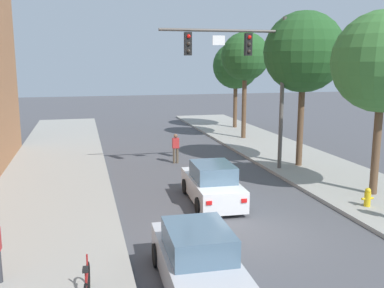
{
  "coord_description": "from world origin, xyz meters",
  "views": [
    {
      "loc": [
        -5.07,
        -12.7,
        5.52
      ],
      "look_at": [
        -0.53,
        5.35,
        2.0
      ],
      "focal_mm": 40.87,
      "sensor_mm": 36.0,
      "label": 1
    }
  ],
  "objects_px": {
    "pedestrian_crossing_road": "(176,147)",
    "street_tree_third": "(245,57)",
    "car_lead_white": "(212,185)",
    "bicycle_leaning": "(87,287)",
    "street_tree_second": "(304,52)",
    "car_following_silver": "(197,260)",
    "traffic_signal_mast": "(250,66)",
    "street_tree_farthest": "(236,66)",
    "fire_hydrant": "(368,197)",
    "street_tree_nearest": "(383,62)"
  },
  "relations": [
    {
      "from": "pedestrian_crossing_road",
      "to": "fire_hydrant",
      "type": "height_order",
      "value": "pedestrian_crossing_road"
    },
    {
      "from": "pedestrian_crossing_road",
      "to": "bicycle_leaning",
      "type": "relative_size",
      "value": 0.93
    },
    {
      "from": "traffic_signal_mast",
      "to": "street_tree_farthest",
      "type": "distance_m",
      "value": 14.59
    },
    {
      "from": "car_lead_white",
      "to": "street_tree_third",
      "type": "height_order",
      "value": "street_tree_third"
    },
    {
      "from": "car_lead_white",
      "to": "car_following_silver",
      "type": "xyz_separation_m",
      "value": [
        -2.29,
        -6.32,
        0.0
      ]
    },
    {
      "from": "street_tree_third",
      "to": "bicycle_leaning",
      "type": "bearing_deg",
      "value": -119.63
    },
    {
      "from": "car_lead_white",
      "to": "bicycle_leaning",
      "type": "height_order",
      "value": "car_lead_white"
    },
    {
      "from": "car_following_silver",
      "to": "street_tree_third",
      "type": "height_order",
      "value": "street_tree_third"
    },
    {
      "from": "traffic_signal_mast",
      "to": "pedestrian_crossing_road",
      "type": "bearing_deg",
      "value": 135.84
    },
    {
      "from": "fire_hydrant",
      "to": "traffic_signal_mast",
      "type": "bearing_deg",
      "value": 110.09
    },
    {
      "from": "street_tree_second",
      "to": "car_following_silver",
      "type": "bearing_deg",
      "value": -128.08
    },
    {
      "from": "pedestrian_crossing_road",
      "to": "fire_hydrant",
      "type": "xyz_separation_m",
      "value": [
        5.39,
        -9.35,
        -0.41
      ]
    },
    {
      "from": "car_following_silver",
      "to": "fire_hydrant",
      "type": "bearing_deg",
      "value": 27.34
    },
    {
      "from": "car_lead_white",
      "to": "street_tree_farthest",
      "type": "relative_size",
      "value": 0.62
    },
    {
      "from": "traffic_signal_mast",
      "to": "fire_hydrant",
      "type": "bearing_deg",
      "value": -69.91
    },
    {
      "from": "traffic_signal_mast",
      "to": "bicycle_leaning",
      "type": "bearing_deg",
      "value": -126.77
    },
    {
      "from": "street_tree_third",
      "to": "street_tree_farthest",
      "type": "relative_size",
      "value": 1.07
    },
    {
      "from": "street_tree_second",
      "to": "street_tree_third",
      "type": "distance_m",
      "value": 8.66
    },
    {
      "from": "traffic_signal_mast",
      "to": "street_tree_farthest",
      "type": "xyz_separation_m",
      "value": [
        4.31,
        13.94,
        -0.15
      ]
    },
    {
      "from": "street_tree_third",
      "to": "car_lead_white",
      "type": "bearing_deg",
      "value": -115.67
    },
    {
      "from": "pedestrian_crossing_road",
      "to": "car_lead_white",
      "type": "bearing_deg",
      "value": -90.13
    },
    {
      "from": "street_tree_second",
      "to": "traffic_signal_mast",
      "type": "bearing_deg",
      "value": -174.22
    },
    {
      "from": "car_following_silver",
      "to": "bicycle_leaning",
      "type": "relative_size",
      "value": 2.42
    },
    {
      "from": "street_tree_nearest",
      "to": "street_tree_farthest",
      "type": "height_order",
      "value": "street_tree_nearest"
    },
    {
      "from": "pedestrian_crossing_road",
      "to": "street_tree_third",
      "type": "bearing_deg",
      "value": 43.9
    },
    {
      "from": "pedestrian_crossing_road",
      "to": "street_tree_second",
      "type": "height_order",
      "value": "street_tree_second"
    },
    {
      "from": "bicycle_leaning",
      "to": "street_tree_third",
      "type": "relative_size",
      "value": 0.24
    },
    {
      "from": "car_lead_white",
      "to": "fire_hydrant",
      "type": "distance_m",
      "value": 5.89
    },
    {
      "from": "traffic_signal_mast",
      "to": "street_tree_second",
      "type": "relative_size",
      "value": 0.95
    },
    {
      "from": "pedestrian_crossing_road",
      "to": "bicycle_leaning",
      "type": "bearing_deg",
      "value": -109.91
    },
    {
      "from": "fire_hydrant",
      "to": "street_tree_farthest",
      "type": "height_order",
      "value": "street_tree_farthest"
    },
    {
      "from": "traffic_signal_mast",
      "to": "car_lead_white",
      "type": "height_order",
      "value": "traffic_signal_mast"
    },
    {
      "from": "car_lead_white",
      "to": "street_tree_nearest",
      "type": "relative_size",
      "value": 0.58
    },
    {
      "from": "car_following_silver",
      "to": "street_tree_farthest",
      "type": "relative_size",
      "value": 0.62
    },
    {
      "from": "bicycle_leaning",
      "to": "street_tree_second",
      "type": "bearing_deg",
      "value": 45.02
    },
    {
      "from": "street_tree_farthest",
      "to": "pedestrian_crossing_road",
      "type": "bearing_deg",
      "value": -123.85
    },
    {
      "from": "bicycle_leaning",
      "to": "street_tree_nearest",
      "type": "height_order",
      "value": "street_tree_nearest"
    },
    {
      "from": "street_tree_second",
      "to": "street_tree_third",
      "type": "xyz_separation_m",
      "value": [
        0.18,
        8.66,
        -0.14
      ]
    },
    {
      "from": "car_lead_white",
      "to": "street_tree_farthest",
      "type": "xyz_separation_m",
      "value": [
        7.38,
        17.99,
        4.45
      ]
    },
    {
      "from": "fire_hydrant",
      "to": "street_tree_third",
      "type": "bearing_deg",
      "value": 86.83
    },
    {
      "from": "street_tree_third",
      "to": "street_tree_farthest",
      "type": "bearing_deg",
      "value": 77.24
    },
    {
      "from": "street_tree_nearest",
      "to": "street_tree_third",
      "type": "xyz_separation_m",
      "value": [
        -0.39,
        14.0,
        0.33
      ]
    },
    {
      "from": "traffic_signal_mast",
      "to": "street_tree_farthest",
      "type": "bearing_deg",
      "value": 72.81
    },
    {
      "from": "bicycle_leaning",
      "to": "fire_hydrant",
      "type": "xyz_separation_m",
      "value": [
        10.34,
        4.32,
        -0.03
      ]
    },
    {
      "from": "traffic_signal_mast",
      "to": "street_tree_nearest",
      "type": "relative_size",
      "value": 1.02
    },
    {
      "from": "pedestrian_crossing_road",
      "to": "street_tree_farthest",
      "type": "height_order",
      "value": "street_tree_farthest"
    },
    {
      "from": "car_lead_white",
      "to": "street_tree_nearest",
      "type": "distance_m",
      "value": 8.24
    },
    {
      "from": "traffic_signal_mast",
      "to": "fire_hydrant",
      "type": "xyz_separation_m",
      "value": [
        2.34,
        -6.39,
        -4.82
      ]
    },
    {
      "from": "pedestrian_crossing_road",
      "to": "street_tree_third",
      "type": "height_order",
      "value": "street_tree_third"
    },
    {
      "from": "bicycle_leaning",
      "to": "street_tree_farthest",
      "type": "relative_size",
      "value": 0.26
    }
  ]
}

